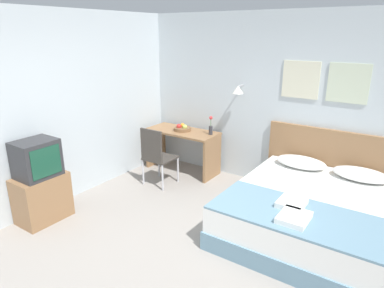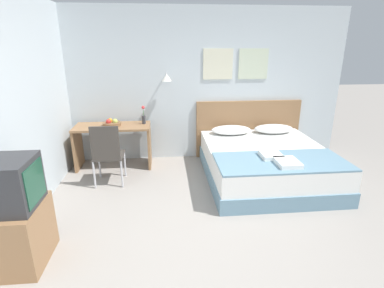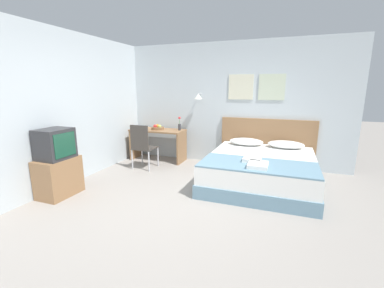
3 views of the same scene
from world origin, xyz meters
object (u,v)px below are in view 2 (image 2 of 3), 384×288
at_px(folded_towel_near_foot, 271,155).
at_px(television, 12,184).
at_px(pillow_left, 231,130).
at_px(fruit_bowl, 112,123).
at_px(folded_towel_mid_bed, 288,163).
at_px(tv_stand, 22,235).
at_px(bed, 265,163).
at_px(flower_vase, 144,117).
at_px(desk_chair, 107,151).
at_px(desk, 113,138).
at_px(throw_blanket, 281,161).
at_px(headboard, 248,129).
at_px(pillow_right, 274,129).

xyz_separation_m(folded_towel_near_foot, television, (-2.86, -1.17, 0.27)).
height_order(pillow_left, folded_towel_near_foot, pillow_left).
height_order(fruit_bowl, television, television).
bearing_deg(folded_towel_mid_bed, tv_stand, -163.48).
distance_m(bed, flower_vase, 2.16).
bearing_deg(desk_chair, tv_stand, -108.68).
bearing_deg(television, desk, 77.57).
relative_size(bed, tv_stand, 3.30).
bearing_deg(pillow_left, folded_towel_near_foot, -76.85).
height_order(folded_towel_near_foot, desk, desk).
bearing_deg(desk_chair, folded_towel_mid_bed, -16.97).
distance_m(folded_towel_near_foot, flower_vase, 2.23).
relative_size(throw_blanket, desk, 1.42).
height_order(headboard, fruit_bowl, headboard).
relative_size(fruit_bowl, television, 0.61).
xyz_separation_m(folded_towel_near_foot, flower_vase, (-1.81, 1.27, 0.29)).
xyz_separation_m(pillow_right, folded_towel_mid_bed, (-0.37, -1.52, -0.02)).
distance_m(pillow_left, folded_towel_near_foot, 1.27).
height_order(bed, folded_towel_near_foot, folded_towel_near_foot).
bearing_deg(bed, pillow_left, 116.51).
bearing_deg(folded_towel_mid_bed, folded_towel_near_foot, 112.70).
bearing_deg(headboard, tv_stand, -137.76).
bearing_deg(pillow_left, desk, -179.03).
height_order(desk, desk_chair, desk_chair).
height_order(pillow_left, fruit_bowl, fruit_bowl).
bearing_deg(pillow_left, throw_blanket, -74.25).
distance_m(pillow_left, flower_vase, 1.54).
bearing_deg(folded_towel_mid_bed, pillow_left, 105.04).
bearing_deg(headboard, bed, -90.00).
bearing_deg(pillow_right, television, -144.28).
height_order(bed, pillow_left, pillow_left).
bearing_deg(pillow_right, folded_towel_near_foot, -111.63).
relative_size(pillow_left, tv_stand, 1.12).
height_order(bed, desk, desk).
bearing_deg(folded_towel_mid_bed, television, -163.47).
bearing_deg(television, pillow_left, 43.12).
distance_m(headboard, pillow_right, 0.49).
relative_size(folded_towel_near_foot, television, 0.64).
height_order(desk_chair, fruit_bowl, desk_chair).
relative_size(headboard, fruit_bowl, 6.54).
distance_m(folded_towel_near_foot, folded_towel_mid_bed, 0.31).
height_order(folded_towel_mid_bed, tv_stand, tv_stand).
xyz_separation_m(pillow_left, folded_towel_mid_bed, (0.41, -1.52, -0.02)).
distance_m(pillow_right, desk_chair, 2.91).
xyz_separation_m(pillow_right, fruit_bowl, (-2.83, -0.03, 0.18)).
height_order(folded_towel_near_foot, fruit_bowl, fruit_bowl).
distance_m(pillow_right, flower_vase, 2.31).
bearing_deg(desk_chair, pillow_right, 15.57).
xyz_separation_m(pillow_right, throw_blanket, (-0.39, -1.38, -0.06)).
height_order(pillow_right, flower_vase, flower_vase).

